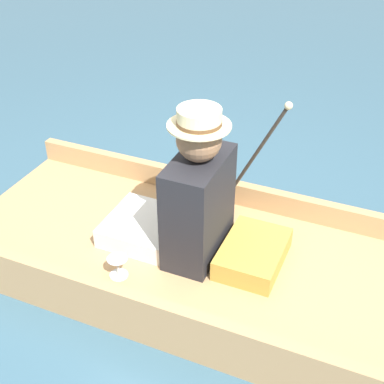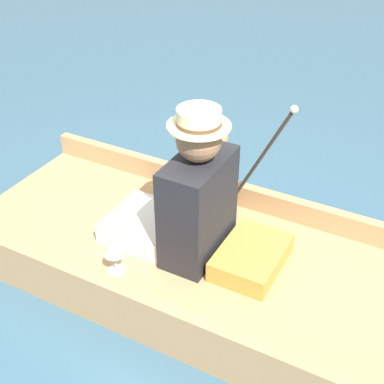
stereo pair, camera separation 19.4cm
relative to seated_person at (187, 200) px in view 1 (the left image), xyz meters
The scene contains 7 objects.
ground_plane 0.46m from the seated_person, 113.25° to the left, with size 16.00×16.00×0.00m, color #385B70.
punt_boat 0.37m from the seated_person, 113.25° to the left, with size 1.12×2.45×0.28m.
seat_cushion 0.44m from the seated_person, 85.98° to the right, with size 0.44×0.30×0.11m.
seated_person is the anchor object (origin of this frame).
teddy_bear 0.43m from the seated_person, ahead, with size 0.33×0.19×0.47m.
wine_glass 0.47m from the seated_person, 145.92° to the left, with size 0.10×0.10×0.11m.
walking_cane 0.51m from the seated_person, 27.95° to the right, with size 0.04×0.37×0.74m.
Camera 1 is at (-2.02, -0.95, 2.01)m, focal length 50.00 mm.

